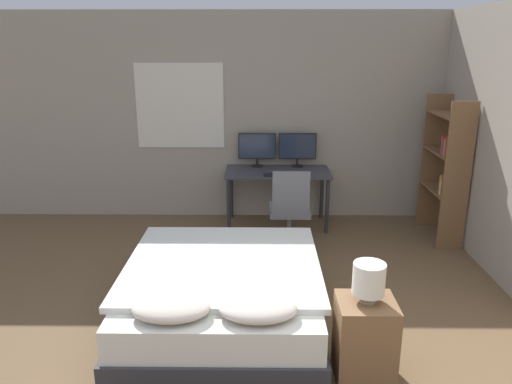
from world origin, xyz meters
name	(u,v)px	position (x,y,z in m)	size (l,w,h in m)	color
wall_back	(275,118)	(-0.02, 4.04, 1.35)	(12.00, 0.08, 2.70)	#9E9384
bed	(223,295)	(-0.51, 1.22, 0.27)	(1.63, 1.90, 0.60)	#2D2D33
nightstand	(365,339)	(0.54, 0.54, 0.30)	(0.40, 0.38, 0.59)	brown
bedside_lamp	(369,279)	(0.54, 0.54, 0.77)	(0.22, 0.22, 0.29)	gray
desk	(277,178)	(0.02, 3.64, 0.64)	(1.33, 0.67, 0.73)	#38383D
monitor_left	(257,147)	(-0.25, 3.87, 0.99)	(0.49, 0.16, 0.44)	black
monitor_right	(298,148)	(0.28, 3.87, 0.99)	(0.49, 0.16, 0.44)	black
keyboard	(278,175)	(0.02, 3.40, 0.74)	(0.36, 0.13, 0.02)	black
computer_mouse	(300,174)	(0.29, 3.40, 0.75)	(0.07, 0.05, 0.04)	black
office_chair	(290,217)	(0.14, 2.83, 0.39)	(0.52, 0.52, 0.97)	black
bookshelf	(448,163)	(2.00, 3.18, 0.95)	(0.30, 0.83, 1.71)	brown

